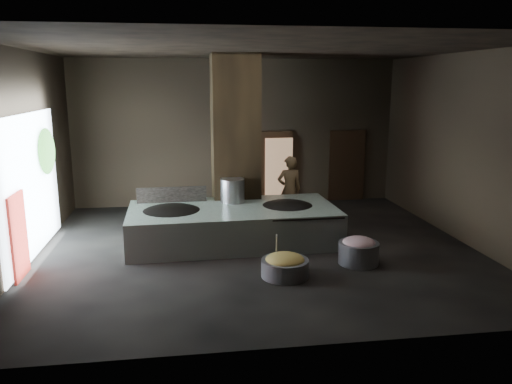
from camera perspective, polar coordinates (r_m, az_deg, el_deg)
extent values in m
cube|color=black|center=(11.77, 0.13, -6.64)|extent=(10.00, 9.00, 0.10)
cube|color=black|center=(11.15, 0.14, 16.31)|extent=(10.00, 9.00, 0.10)
cube|color=black|center=(15.71, -2.28, 6.78)|extent=(10.00, 0.10, 4.50)
cube|color=black|center=(6.83, 5.66, -0.72)|extent=(10.00, 0.10, 4.50)
cube|color=black|center=(11.63, -25.36, 3.60)|extent=(0.10, 9.00, 4.50)
cube|color=black|center=(12.95, 22.90, 4.60)|extent=(0.10, 9.00, 4.50)
cube|color=black|center=(13.06, -2.39, 5.63)|extent=(1.20, 1.20, 4.50)
cube|color=#A8BBA9|center=(12.09, -2.66, -3.75)|extent=(5.00, 2.50, 0.86)
cube|color=black|center=(11.99, -2.67, -1.98)|extent=(4.83, 2.32, 0.03)
ellipsoid|color=black|center=(11.91, -9.61, -2.56)|extent=(1.56, 1.56, 0.43)
cylinder|color=black|center=(11.89, -9.63, -2.24)|extent=(1.59, 1.59, 0.05)
ellipsoid|color=black|center=(12.25, 3.61, -1.99)|extent=(1.45, 1.45, 0.41)
cylinder|color=black|center=(12.23, 3.61, -1.67)|extent=(1.48, 1.48, 0.05)
cylinder|color=#B0B1B8|center=(12.45, -2.71, 0.06)|extent=(0.60, 0.60, 0.64)
cube|color=black|center=(12.62, -9.58, -0.40)|extent=(1.72, 0.11, 0.43)
imported|color=#9B784F|center=(13.65, 3.83, 0.28)|extent=(0.71, 0.49, 1.85)
cylinder|color=slate|center=(10.07, 3.33, -8.66)|extent=(1.16, 1.16, 0.35)
ellipsoid|color=#90A24E|center=(10.01, 3.34, -7.73)|extent=(0.78, 0.78, 0.24)
cylinder|color=#B0B1B8|center=(10.05, 2.34, -6.42)|extent=(0.10, 0.38, 0.68)
cylinder|color=slate|center=(10.94, 11.64, -6.83)|extent=(0.88, 0.88, 0.47)
ellipsoid|color=#B66D7C|center=(10.87, 11.69, -5.76)|extent=(0.71, 0.71, 0.27)
cube|color=black|center=(15.94, 2.09, 2.69)|extent=(1.18, 0.08, 2.38)
cube|color=#8C6647|center=(15.86, 2.61, 2.46)|extent=(0.88, 0.04, 2.08)
cube|color=black|center=(16.53, 10.32, 2.85)|extent=(1.18, 0.08, 2.38)
cube|color=#8C6647|center=(16.78, 10.53, 2.81)|extent=(0.82, 0.04, 1.93)
cube|color=white|center=(11.90, -24.33, 0.68)|extent=(0.04, 4.20, 3.10)
cube|color=maroon|center=(10.84, -25.48, -4.59)|extent=(0.05, 0.90, 1.70)
ellipsoid|color=#194714|center=(12.82, -22.82, 4.31)|extent=(0.28, 1.10, 1.10)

